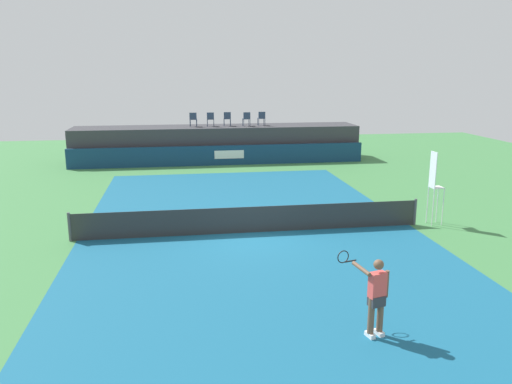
{
  "coord_description": "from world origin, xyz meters",
  "views": [
    {
      "loc": [
        -2.46,
        -17.19,
        5.64
      ],
      "look_at": [
        0.49,
        2.0,
        1.0
      ],
      "focal_mm": 35.7,
      "sensor_mm": 36.0,
      "label": 1
    }
  ],
  "objects_px": {
    "net_post_near": "(69,227)",
    "tennis_player": "(376,295)",
    "spectator_chair_left": "(210,119)",
    "net_post_far": "(415,212)",
    "spectator_chair_center": "(227,118)",
    "spectator_chair_right": "(247,118)",
    "spectator_chair_far_right": "(262,118)",
    "spectator_chair_far_left": "(193,119)",
    "umpire_chair": "(434,183)"
  },
  "relations": [
    {
      "from": "spectator_chair_far_left",
      "to": "spectator_chair_center",
      "type": "xyz_separation_m",
      "value": [
        2.16,
        0.09,
        0.0
      ]
    },
    {
      "from": "spectator_chair_far_left",
      "to": "spectator_chair_left",
      "type": "height_order",
      "value": "same"
    },
    {
      "from": "spectator_chair_far_left",
      "to": "umpire_chair",
      "type": "xyz_separation_m",
      "value": [
        8.36,
        -15.17,
        -1.11
      ]
    },
    {
      "from": "spectator_chair_far_left",
      "to": "spectator_chair_far_right",
      "type": "xyz_separation_m",
      "value": [
        4.36,
        0.03,
        0.0
      ]
    },
    {
      "from": "spectator_chair_far_right",
      "to": "tennis_player",
      "type": "distance_m",
      "value": 22.9
    },
    {
      "from": "spectator_chair_far_left",
      "to": "net_post_far",
      "type": "distance_m",
      "value": 17.14
    },
    {
      "from": "spectator_chair_left",
      "to": "tennis_player",
      "type": "height_order",
      "value": "spectator_chair_left"
    },
    {
      "from": "spectator_chair_center",
      "to": "spectator_chair_right",
      "type": "xyz_separation_m",
      "value": [
        1.2,
        -0.29,
        0.0
      ]
    },
    {
      "from": "spectator_chair_left",
      "to": "spectator_chair_center",
      "type": "xyz_separation_m",
      "value": [
        1.07,
        0.11,
        0.0
      ]
    },
    {
      "from": "spectator_chair_center",
      "to": "spectator_chair_far_right",
      "type": "height_order",
      "value": "same"
    },
    {
      "from": "spectator_chair_center",
      "to": "net_post_far",
      "type": "bearing_deg",
      "value": -70.07
    },
    {
      "from": "umpire_chair",
      "to": "net_post_far",
      "type": "xyz_separation_m",
      "value": [
        -0.68,
        0.0,
        -1.09
      ]
    },
    {
      "from": "spectator_chair_right",
      "to": "umpire_chair",
      "type": "bearing_deg",
      "value": -71.5
    },
    {
      "from": "spectator_chair_far_left",
      "to": "spectator_chair_left",
      "type": "relative_size",
      "value": 1.0
    },
    {
      "from": "net_post_near",
      "to": "spectator_chair_far_right",
      "type": "bearing_deg",
      "value": 59.16
    },
    {
      "from": "spectator_chair_center",
      "to": "net_post_far",
      "type": "xyz_separation_m",
      "value": [
        5.53,
        -15.25,
        -2.19
      ]
    },
    {
      "from": "spectator_chair_left",
      "to": "net_post_far",
      "type": "height_order",
      "value": "spectator_chair_left"
    },
    {
      "from": "spectator_chair_far_left",
      "to": "net_post_far",
      "type": "relative_size",
      "value": 0.89
    },
    {
      "from": "spectator_chair_far_right",
      "to": "net_post_near",
      "type": "relative_size",
      "value": 0.89
    },
    {
      "from": "tennis_player",
      "to": "spectator_chair_left",
      "type": "bearing_deg",
      "value": 95.06
    },
    {
      "from": "umpire_chair",
      "to": "tennis_player",
      "type": "xyz_separation_m",
      "value": [
        -5.26,
        -7.6,
        -0.63
      ]
    },
    {
      "from": "spectator_chair_right",
      "to": "net_post_far",
      "type": "xyz_separation_m",
      "value": [
        4.33,
        -14.96,
        -2.19
      ]
    },
    {
      "from": "spectator_chair_far_left",
      "to": "spectator_chair_center",
      "type": "relative_size",
      "value": 1.0
    },
    {
      "from": "spectator_chair_far_right",
      "to": "umpire_chair",
      "type": "relative_size",
      "value": 0.32
    },
    {
      "from": "spectator_chair_center",
      "to": "net_post_near",
      "type": "height_order",
      "value": "spectator_chair_center"
    },
    {
      "from": "net_post_far",
      "to": "spectator_chair_center",
      "type": "bearing_deg",
      "value": 109.93
    },
    {
      "from": "net_post_near",
      "to": "spectator_chair_left",
      "type": "bearing_deg",
      "value": 69.05
    },
    {
      "from": "spectator_chair_left",
      "to": "spectator_chair_center",
      "type": "distance_m",
      "value": 1.08
    },
    {
      "from": "spectator_chair_center",
      "to": "net_post_far",
      "type": "height_order",
      "value": "spectator_chair_center"
    },
    {
      "from": "spectator_chair_far_left",
      "to": "net_post_near",
      "type": "xyz_separation_m",
      "value": [
        -4.72,
        -15.17,
        -2.19
      ]
    },
    {
      "from": "umpire_chair",
      "to": "net_post_near",
      "type": "bearing_deg",
      "value": 179.98
    },
    {
      "from": "tennis_player",
      "to": "umpire_chair",
      "type": "bearing_deg",
      "value": 55.3
    },
    {
      "from": "spectator_chair_far_right",
      "to": "tennis_player",
      "type": "relative_size",
      "value": 0.5
    },
    {
      "from": "net_post_near",
      "to": "umpire_chair",
      "type": "bearing_deg",
      "value": -0.02
    },
    {
      "from": "spectator_chair_far_left",
      "to": "tennis_player",
      "type": "xyz_separation_m",
      "value": [
        3.1,
        -22.77,
        -1.73
      ]
    },
    {
      "from": "spectator_chair_far_left",
      "to": "spectator_chair_right",
      "type": "distance_m",
      "value": 3.36
    },
    {
      "from": "spectator_chair_far_right",
      "to": "spectator_chair_far_left",
      "type": "bearing_deg",
      "value": -179.58
    },
    {
      "from": "net_post_near",
      "to": "tennis_player",
      "type": "xyz_separation_m",
      "value": [
        7.82,
        -7.6,
        0.46
      ]
    },
    {
      "from": "umpire_chair",
      "to": "net_post_near",
      "type": "height_order",
      "value": "umpire_chair"
    },
    {
      "from": "spectator_chair_left",
      "to": "tennis_player",
      "type": "distance_m",
      "value": 22.9
    },
    {
      "from": "tennis_player",
      "to": "net_post_far",
      "type": "bearing_deg",
      "value": 58.91
    },
    {
      "from": "umpire_chair",
      "to": "net_post_far",
      "type": "relative_size",
      "value": 2.76
    },
    {
      "from": "spectator_chair_right",
      "to": "tennis_player",
      "type": "bearing_deg",
      "value": -90.65
    },
    {
      "from": "spectator_chair_far_right",
      "to": "umpire_chair",
      "type": "xyz_separation_m",
      "value": [
        4.0,
        -15.2,
        -1.11
      ]
    },
    {
      "from": "spectator_chair_right",
      "to": "spectator_chair_far_right",
      "type": "bearing_deg",
      "value": 13.35
    },
    {
      "from": "spectator_chair_left",
      "to": "spectator_chair_far_right",
      "type": "relative_size",
      "value": 1.0
    },
    {
      "from": "net_post_near",
      "to": "tennis_player",
      "type": "relative_size",
      "value": 0.56
    },
    {
      "from": "spectator_chair_left",
      "to": "spectator_chair_center",
      "type": "height_order",
      "value": "same"
    },
    {
      "from": "net_post_far",
      "to": "umpire_chair",
      "type": "bearing_deg",
      "value": -0.35
    },
    {
      "from": "spectator_chair_far_left",
      "to": "spectator_chair_left",
      "type": "bearing_deg",
      "value": -1.23
    }
  ]
}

